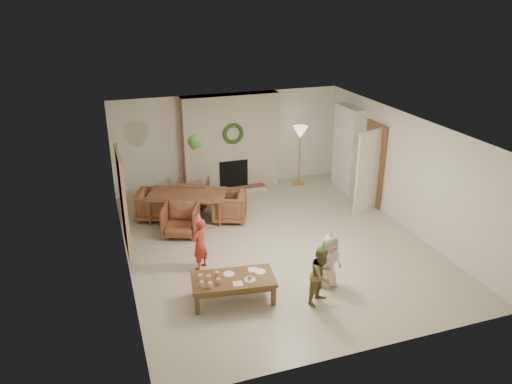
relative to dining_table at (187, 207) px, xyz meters
name	(u,v)px	position (x,y,z in m)	size (l,w,h in m)	color
floor	(276,244)	(1.50, -1.77, -0.31)	(7.00, 7.00, 0.00)	#B7B29E
ceiling	(278,127)	(1.50, -1.77, 2.19)	(7.00, 7.00, 0.00)	white
wall_back	(229,141)	(1.50, 1.73, 0.94)	(7.00, 7.00, 0.00)	silver
wall_front	(368,279)	(1.50, -5.27, 0.94)	(7.00, 7.00, 0.00)	silver
wall_left	(122,208)	(-1.50, -1.77, 0.94)	(7.00, 7.00, 0.00)	silver
wall_right	(405,172)	(4.50, -1.77, 0.94)	(7.00, 7.00, 0.00)	silver
fireplace_mass	(231,143)	(1.50, 1.53, 0.94)	(2.50, 0.40, 2.50)	#572017
fireplace_hearth	(236,190)	(1.50, 1.18, -0.25)	(1.60, 0.30, 0.12)	maroon
fireplace_firebox	(233,174)	(1.50, 1.35, 0.14)	(0.75, 0.12, 0.75)	black
fireplace_wreath	(233,134)	(1.50, 1.30, 1.24)	(0.54, 0.54, 0.10)	#203E17
floor_lamp_base	(299,183)	(3.31, 1.23, -0.29)	(0.30, 0.30, 0.03)	gold
floor_lamp_post	(299,157)	(3.31, 1.23, 0.44)	(0.03, 0.03, 1.45)	gold
floor_lamp_shade	(300,132)	(3.31, 1.23, 1.14)	(0.39, 0.39, 0.32)	beige
bookshelf_carcass	(347,149)	(4.34, 0.53, 0.79)	(0.30, 1.00, 2.20)	white
bookshelf_shelf_a	(345,172)	(4.32, 0.53, 0.14)	(0.30, 0.92, 0.03)	white
bookshelf_shelf_b	(346,158)	(4.32, 0.53, 0.54)	(0.30, 0.92, 0.03)	white
bookshelf_shelf_c	(347,143)	(4.32, 0.53, 0.94)	(0.30, 0.92, 0.03)	white
bookshelf_shelf_d	(348,128)	(4.32, 0.53, 1.34)	(0.30, 0.92, 0.03)	white
books_row_lower	(347,169)	(4.30, 0.38, 0.28)	(0.20, 0.40, 0.24)	#B8222F
books_row_mid	(345,152)	(4.30, 0.58, 0.68)	(0.20, 0.44, 0.24)	navy
books_row_upper	(349,139)	(4.30, 0.43, 1.07)	(0.20, 0.36, 0.22)	#A06522
door_frame	(374,164)	(4.46, -0.57, 0.71)	(0.05, 0.86, 2.04)	brown
door_leaf	(368,172)	(4.08, -0.95, 0.69)	(0.05, 0.80, 2.00)	beige
curtain_panel	(123,204)	(-1.46, -1.57, 0.94)	(0.06, 1.20, 2.00)	beige
dining_table	(187,207)	(0.00, 0.00, 0.00)	(1.76, 0.98, 0.62)	brown
dining_chair_near	(181,220)	(-0.28, -0.72, 0.03)	(0.73, 0.75, 0.68)	brown
dining_chair_far	(193,192)	(0.28, 0.72, 0.03)	(0.73, 0.75, 0.68)	brown
dining_chair_left	(154,205)	(-0.72, 0.28, 0.03)	(0.73, 0.75, 0.68)	brown
dining_chair_right	(229,206)	(0.90, -0.35, 0.03)	(0.73, 0.75, 0.68)	brown
hanging_plant_cord	(194,131)	(0.20, -0.27, 1.84)	(0.01, 0.01, 0.70)	tan
hanging_plant_pot	(195,147)	(0.20, -0.27, 1.49)	(0.16, 0.16, 0.12)	#9D6532
hanging_plant_foliage	(195,141)	(0.20, -0.27, 1.61)	(0.32, 0.32, 0.32)	#2A551C
coffee_table_top	(233,280)	(0.10, -3.40, 0.09)	(1.40, 0.70, 0.06)	brown
coffee_table_apron	(233,283)	(0.10, -3.40, 0.01)	(1.29, 0.59, 0.09)	brown
coffee_leg_fl	(197,304)	(-0.57, -3.60, -0.13)	(0.08, 0.08, 0.37)	brown
coffee_leg_fr	(273,296)	(0.69, -3.77, -0.13)	(0.08, 0.08, 0.37)	brown
coffee_leg_bl	(195,285)	(-0.49, -3.03, -0.13)	(0.08, 0.08, 0.37)	brown
coffee_leg_br	(266,278)	(0.77, -3.21, -0.13)	(0.08, 0.08, 0.37)	brown
cup_a	(202,284)	(-0.46, -3.49, 0.17)	(0.08, 0.08, 0.10)	white
cup_b	(201,277)	(-0.43, -3.28, 0.17)	(0.08, 0.08, 0.10)	white
cup_c	(210,285)	(-0.34, -3.56, 0.17)	(0.08, 0.08, 0.10)	white
cup_d	(209,278)	(-0.31, -3.35, 0.17)	(0.08, 0.08, 0.10)	white
cup_e	(219,281)	(-0.17, -3.50, 0.17)	(0.08, 0.08, 0.10)	white
cup_f	(217,274)	(-0.15, -3.28, 0.17)	(0.08, 0.08, 0.10)	white
plate_a	(229,274)	(0.06, -3.27, 0.13)	(0.19, 0.19, 0.01)	white
plate_b	(250,279)	(0.35, -3.55, 0.13)	(0.19, 0.19, 0.01)	white
plate_c	(260,271)	(0.59, -3.36, 0.13)	(0.19, 0.19, 0.01)	white
food_scoop	(250,277)	(0.35, -3.55, 0.17)	(0.08, 0.08, 0.08)	tan
napkin_left	(238,284)	(0.13, -3.60, 0.12)	(0.16, 0.16, 0.01)	#FEBDBB
napkin_right	(253,270)	(0.50, -3.26, 0.12)	(0.16, 0.16, 0.01)	#FEBDBB
child_red	(200,244)	(-0.20, -2.22, 0.21)	(0.38, 0.25, 1.04)	#AB2824
party_hat_red	(198,217)	(-0.20, -2.22, 0.77)	(0.14, 0.14, 0.20)	gold
child_plaid	(322,275)	(1.48, -3.93, 0.21)	(0.50, 0.39, 1.03)	brown
party_hat_plaid	(323,246)	(1.48, -3.93, 0.76)	(0.12, 0.12, 0.17)	green
child_pink	(329,261)	(1.83, -3.52, 0.19)	(0.49, 0.32, 1.01)	beige
party_hat_pink	(331,233)	(1.83, -3.52, 0.74)	(0.13, 0.13, 0.18)	silver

